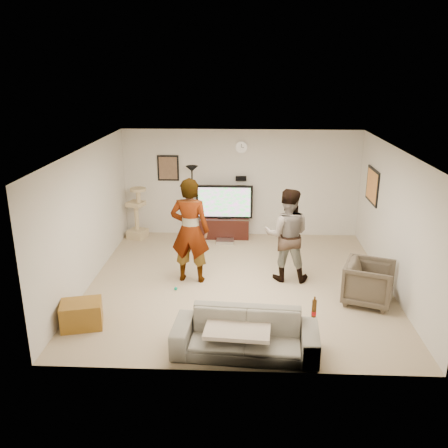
{
  "coord_description": "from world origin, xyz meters",
  "views": [
    {
      "loc": [
        0.1,
        -8.17,
        3.85
      ],
      "look_at": [
        -0.28,
        0.2,
        1.08
      ],
      "focal_mm": 38.37,
      "sensor_mm": 36.0,
      "label": 1
    }
  ],
  "objects_px": {
    "tv_stand": "(224,227)",
    "tv": "(224,202)",
    "armchair": "(369,283)",
    "side_table": "(82,314)",
    "floor_lamp": "(193,205)",
    "person_right": "(287,235)",
    "sofa": "(245,334)",
    "person_left": "(190,231)",
    "cat_tree": "(136,213)",
    "beer_bottle": "(314,308)"
  },
  "relations": [
    {
      "from": "tv",
      "to": "person_right",
      "type": "xyz_separation_m",
      "value": [
        1.26,
        -2.29,
        0.01
      ]
    },
    {
      "from": "cat_tree",
      "to": "beer_bottle",
      "type": "height_order",
      "value": "cat_tree"
    },
    {
      "from": "cat_tree",
      "to": "sofa",
      "type": "bearing_deg",
      "value": -61.28
    },
    {
      "from": "tv_stand",
      "to": "floor_lamp",
      "type": "distance_m",
      "value": 1.0
    },
    {
      "from": "person_left",
      "to": "beer_bottle",
      "type": "relative_size",
      "value": 7.91
    },
    {
      "from": "person_left",
      "to": "armchair",
      "type": "bearing_deg",
      "value": 172.52
    },
    {
      "from": "tv_stand",
      "to": "tv",
      "type": "relative_size",
      "value": 0.88
    },
    {
      "from": "tv_stand",
      "to": "floor_lamp",
      "type": "height_order",
      "value": "floor_lamp"
    },
    {
      "from": "floor_lamp",
      "to": "cat_tree",
      "type": "xyz_separation_m",
      "value": [
        -1.34,
        0.17,
        -0.27
      ]
    },
    {
      "from": "floor_lamp",
      "to": "side_table",
      "type": "bearing_deg",
      "value": -108.72
    },
    {
      "from": "person_right",
      "to": "cat_tree",
      "type": "bearing_deg",
      "value": -28.3
    },
    {
      "from": "person_left",
      "to": "sofa",
      "type": "relative_size",
      "value": 0.98
    },
    {
      "from": "tv",
      "to": "person_left",
      "type": "xyz_separation_m",
      "value": [
        -0.52,
        -2.43,
        0.12
      ]
    },
    {
      "from": "beer_bottle",
      "to": "armchair",
      "type": "relative_size",
      "value": 0.31
    },
    {
      "from": "cat_tree",
      "to": "floor_lamp",
      "type": "bearing_deg",
      "value": -7.33
    },
    {
      "from": "person_left",
      "to": "person_right",
      "type": "bearing_deg",
      "value": -169.16
    },
    {
      "from": "person_left",
      "to": "armchair",
      "type": "height_order",
      "value": "person_left"
    },
    {
      "from": "floor_lamp",
      "to": "cat_tree",
      "type": "distance_m",
      "value": 1.37
    },
    {
      "from": "tv_stand",
      "to": "side_table",
      "type": "height_order",
      "value": "tv_stand"
    },
    {
      "from": "beer_bottle",
      "to": "tv_stand",
      "type": "bearing_deg",
      "value": 106.69
    },
    {
      "from": "cat_tree",
      "to": "person_right",
      "type": "distance_m",
      "value": 3.95
    },
    {
      "from": "person_right",
      "to": "armchair",
      "type": "relative_size",
      "value": 2.2
    },
    {
      "from": "tv",
      "to": "person_left",
      "type": "height_order",
      "value": "person_left"
    },
    {
      "from": "tv_stand",
      "to": "beer_bottle",
      "type": "bearing_deg",
      "value": -73.31
    },
    {
      "from": "tv",
      "to": "side_table",
      "type": "height_order",
      "value": "tv"
    },
    {
      "from": "tv_stand",
      "to": "floor_lamp",
      "type": "bearing_deg",
      "value": -155.69
    },
    {
      "from": "sofa",
      "to": "person_left",
      "type": "bearing_deg",
      "value": 117.44
    },
    {
      "from": "tv",
      "to": "sofa",
      "type": "bearing_deg",
      "value": -83.95
    },
    {
      "from": "tv",
      "to": "beer_bottle",
      "type": "relative_size",
      "value": 5.24
    },
    {
      "from": "person_right",
      "to": "tv",
      "type": "bearing_deg",
      "value": -56.47
    },
    {
      "from": "tv_stand",
      "to": "armchair",
      "type": "bearing_deg",
      "value": -50.88
    },
    {
      "from": "person_right",
      "to": "sofa",
      "type": "distance_m",
      "value": 2.69
    },
    {
      "from": "tv_stand",
      "to": "cat_tree",
      "type": "height_order",
      "value": "cat_tree"
    },
    {
      "from": "cat_tree",
      "to": "side_table",
      "type": "relative_size",
      "value": 1.99
    },
    {
      "from": "person_right",
      "to": "sofa",
      "type": "bearing_deg",
      "value": 77.94
    },
    {
      "from": "tv",
      "to": "side_table",
      "type": "distance_m",
      "value": 4.71
    },
    {
      "from": "person_left",
      "to": "sofa",
      "type": "bearing_deg",
      "value": 119.72
    },
    {
      "from": "tv",
      "to": "sofa",
      "type": "height_order",
      "value": "tv"
    },
    {
      "from": "tv",
      "to": "armchair",
      "type": "bearing_deg",
      "value": -50.88
    },
    {
      "from": "tv",
      "to": "floor_lamp",
      "type": "height_order",
      "value": "floor_lamp"
    },
    {
      "from": "person_left",
      "to": "person_right",
      "type": "distance_m",
      "value": 1.79
    },
    {
      "from": "side_table",
      "to": "floor_lamp",
      "type": "bearing_deg",
      "value": 71.28
    },
    {
      "from": "tv",
      "to": "beer_bottle",
      "type": "distance_m",
      "value": 5.02
    },
    {
      "from": "tv",
      "to": "sofa",
      "type": "distance_m",
      "value": 4.87
    },
    {
      "from": "floor_lamp",
      "to": "person_right",
      "type": "distance_m",
      "value": 2.78
    },
    {
      "from": "person_left",
      "to": "person_right",
      "type": "height_order",
      "value": "person_left"
    },
    {
      "from": "floor_lamp",
      "to": "sofa",
      "type": "bearing_deg",
      "value": -74.85
    },
    {
      "from": "tv",
      "to": "cat_tree",
      "type": "height_order",
      "value": "tv"
    },
    {
      "from": "cat_tree",
      "to": "person_left",
      "type": "height_order",
      "value": "person_left"
    },
    {
      "from": "sofa",
      "to": "beer_bottle",
      "type": "height_order",
      "value": "beer_bottle"
    }
  ]
}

